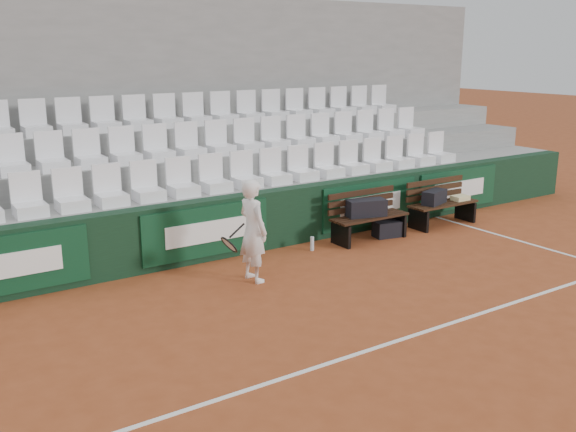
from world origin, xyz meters
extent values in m
plane|color=#994522|center=(0.00, 0.00, 0.00)|extent=(80.00, 80.00, 0.00)
cube|color=white|center=(0.00, 0.00, 0.00)|extent=(18.00, 0.06, 0.01)
cube|color=black|center=(0.00, 4.00, 0.50)|extent=(18.00, 0.30, 1.00)
cube|color=#0C381E|center=(-3.20, 3.83, 0.52)|extent=(2.20, 0.04, 0.82)
cube|color=#0C381E|center=(-0.20, 3.83, 0.52)|extent=(2.20, 0.04, 0.82)
cube|color=#0C381E|center=(3.20, 3.83, 0.52)|extent=(2.20, 0.04, 0.82)
cube|color=#0C381E|center=(5.60, 3.83, 0.52)|extent=(2.20, 0.04, 0.82)
cube|color=#999996|center=(0.00, 4.62, 0.50)|extent=(18.00, 0.95, 1.00)
cube|color=gray|center=(0.00, 5.58, 0.72)|extent=(18.00, 0.95, 1.45)
cube|color=gray|center=(0.00, 6.53, 0.95)|extent=(18.00, 0.95, 1.90)
cube|color=gray|center=(0.00, 7.15, 2.20)|extent=(18.00, 0.30, 4.40)
cube|color=white|center=(0.00, 4.45, 1.31)|extent=(11.90, 0.44, 0.63)
cube|color=white|center=(0.00, 5.40, 1.77)|extent=(11.90, 0.44, 0.63)
cube|color=silver|center=(0.00, 6.35, 2.21)|extent=(11.90, 0.44, 0.63)
cube|color=black|center=(2.80, 3.37, 0.23)|extent=(1.50, 0.56, 0.45)
cube|color=#341D0F|center=(4.65, 3.35, 0.23)|extent=(1.50, 0.56, 0.45)
cube|color=black|center=(2.73, 3.39, 0.60)|extent=(0.76, 0.47, 0.30)
cube|color=black|center=(4.43, 3.39, 0.58)|extent=(0.62, 0.43, 0.26)
cube|color=beige|center=(5.09, 3.32, 0.50)|extent=(0.33, 0.24, 0.09)
cube|color=black|center=(3.20, 3.34, 0.15)|extent=(0.53, 0.38, 0.29)
cylinder|color=silver|center=(1.57, 3.42, 0.12)|extent=(0.07, 0.07, 0.24)
cylinder|color=silver|center=(3.46, 3.33, 0.13)|extent=(0.07, 0.07, 0.26)
imported|color=white|center=(0.00, 2.72, 0.77)|extent=(0.41, 0.59, 1.54)
torus|color=black|center=(-0.40, 2.72, 0.62)|extent=(0.19, 0.30, 0.26)
cylinder|color=black|center=(-0.27, 2.72, 0.81)|extent=(0.26, 0.03, 0.20)
camera|label=1|loc=(-4.54, -5.08, 3.34)|focal=40.00mm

